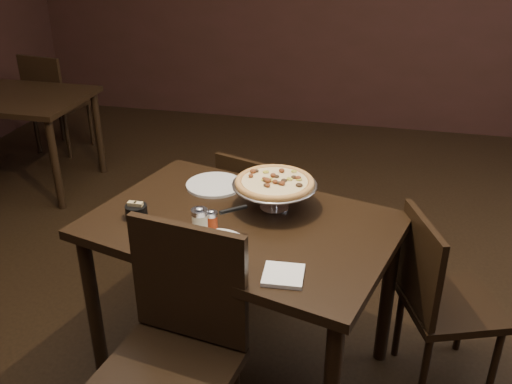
# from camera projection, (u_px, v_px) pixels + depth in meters

# --- Properties ---
(room) EXTENTS (6.04, 7.04, 2.84)m
(room) POSITION_uv_depth(u_px,v_px,m) (257.00, 76.00, 2.17)
(room) COLOR black
(room) RESTS_ON ground
(dining_table) EXTENTS (1.43, 1.14, 0.79)m
(dining_table) POSITION_uv_depth(u_px,v_px,m) (242.00, 243.00, 2.45)
(dining_table) COLOR black
(dining_table) RESTS_ON ground
(background_table) EXTENTS (1.16, 0.77, 0.72)m
(background_table) POSITION_uv_depth(u_px,v_px,m) (11.00, 107.00, 4.30)
(background_table) COLOR black
(background_table) RESTS_ON ground
(pizza_stand) EXTENTS (0.37, 0.37, 0.15)m
(pizza_stand) POSITION_uv_depth(u_px,v_px,m) (275.00, 183.00, 2.46)
(pizza_stand) COLOR silver
(pizza_stand) RESTS_ON dining_table
(parmesan_shaker) EXTENTS (0.07, 0.07, 0.12)m
(parmesan_shaker) POSITION_uv_depth(u_px,v_px,m) (200.00, 220.00, 2.30)
(parmesan_shaker) COLOR beige
(parmesan_shaker) RESTS_ON dining_table
(pepper_flake_shaker) EXTENTS (0.05, 0.05, 0.09)m
(pepper_flake_shaker) POSITION_uv_depth(u_px,v_px,m) (212.00, 220.00, 2.33)
(pepper_flake_shaker) COLOR maroon
(pepper_flake_shaker) RESTS_ON dining_table
(packet_caddy) EXTENTS (0.09, 0.09, 0.07)m
(packet_caddy) POSITION_uv_depth(u_px,v_px,m) (136.00, 211.00, 2.43)
(packet_caddy) COLOR black
(packet_caddy) RESTS_ON dining_table
(napkin_stack) EXTENTS (0.15, 0.15, 0.02)m
(napkin_stack) POSITION_uv_depth(u_px,v_px,m) (283.00, 275.00, 2.05)
(napkin_stack) COLOR white
(napkin_stack) RESTS_ON dining_table
(plate_left) EXTENTS (0.27, 0.27, 0.01)m
(plate_left) POSITION_uv_depth(u_px,v_px,m) (215.00, 185.00, 2.71)
(plate_left) COLOR silver
(plate_left) RESTS_ON dining_table
(plate_near) EXTENTS (0.26, 0.26, 0.01)m
(plate_near) POSITION_uv_depth(u_px,v_px,m) (214.00, 246.00, 2.22)
(plate_near) COLOR silver
(plate_near) RESTS_ON dining_table
(serving_spatula) EXTENTS (0.15, 0.15, 0.02)m
(serving_spatula) POSITION_uv_depth(u_px,v_px,m) (233.00, 210.00, 2.25)
(serving_spatula) COLOR silver
(serving_spatula) RESTS_ON pizza_stand
(chair_far) EXTENTS (0.48, 0.48, 0.82)m
(chair_far) POSITION_uv_depth(u_px,v_px,m) (258.00, 215.00, 3.17)
(chair_far) COLOR black
(chair_far) RESTS_ON ground
(chair_near) EXTENTS (0.53, 0.53, 0.99)m
(chair_near) POSITION_uv_depth(u_px,v_px,m) (175.00, 349.00, 2.07)
(chair_near) COLOR black
(chair_near) RESTS_ON ground
(chair_side) EXTENTS (0.51, 0.51, 0.85)m
(chair_side) POSITION_uv_depth(u_px,v_px,m) (439.00, 296.00, 2.48)
(chair_side) COLOR black
(chair_side) RESTS_ON ground
(bg_chair_far) EXTENTS (0.47, 0.47, 0.88)m
(bg_chair_far) POSITION_uv_depth(u_px,v_px,m) (54.00, 100.00, 4.95)
(bg_chair_far) COLOR black
(bg_chair_far) RESTS_ON ground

